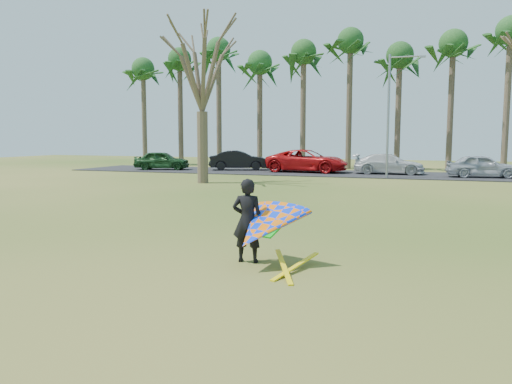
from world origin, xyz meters
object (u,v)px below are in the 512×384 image
(bare_tree_left, at_px, (202,64))
(car_3, at_px, (389,164))
(car_2, at_px, (307,161))
(car_4, at_px, (482,166))
(streetlight, at_px, (391,110))
(car_1, at_px, (239,160))
(car_0, at_px, (162,160))
(kite_flyer, at_px, (261,226))

(bare_tree_left, height_order, car_3, bare_tree_left)
(car_2, xyz_separation_m, car_4, (12.09, -1.02, -0.10))
(streetlight, bearing_deg, car_1, 162.53)
(bare_tree_left, xyz_separation_m, car_3, (9.85, 10.33, -6.13))
(car_1, height_order, car_2, car_2)
(streetlight, distance_m, car_2, 7.97)
(car_0, height_order, car_2, car_2)
(bare_tree_left, height_order, car_0, bare_tree_left)
(kite_flyer, bearing_deg, car_2, 101.84)
(streetlight, distance_m, kite_flyer, 24.28)
(kite_flyer, bearing_deg, car_0, 124.02)
(car_2, bearing_deg, car_4, -92.20)
(streetlight, bearing_deg, car_4, 21.46)
(car_0, bearing_deg, car_4, -105.29)
(car_4, bearing_deg, car_1, 78.88)
(car_3, bearing_deg, car_4, -101.17)
(streetlight, height_order, car_3, streetlight)
(car_1, bearing_deg, car_2, -115.70)
(car_2, bearing_deg, kite_flyer, -165.55)
(bare_tree_left, bearing_deg, kite_flyer, -60.68)
(bare_tree_left, relative_size, car_2, 1.57)
(car_3, height_order, car_4, car_4)
(streetlight, relative_size, kite_flyer, 3.35)
(car_0, height_order, car_1, car_1)
(car_1, distance_m, car_3, 11.83)
(car_0, bearing_deg, kite_flyer, -161.61)
(car_2, xyz_separation_m, car_3, (6.02, 0.05, -0.13))
(streetlight, bearing_deg, car_3, 95.25)
(streetlight, height_order, car_0, streetlight)
(car_0, relative_size, car_3, 0.89)
(car_4, bearing_deg, kite_flyer, 160.19)
(streetlight, relative_size, car_4, 1.79)
(bare_tree_left, bearing_deg, car_1, 100.29)
(bare_tree_left, distance_m, streetlight, 12.58)
(bare_tree_left, xyz_separation_m, car_0, (-8.09, 9.12, -6.10))
(car_2, bearing_deg, streetlight, -114.79)
(car_1, height_order, car_4, car_1)
(car_3, height_order, kite_flyer, kite_flyer)
(car_3, bearing_deg, car_0, 92.69)
(car_4, xyz_separation_m, kite_flyer, (-6.37, -26.27, 0.04))
(car_3, bearing_deg, bare_tree_left, 135.18)
(bare_tree_left, relative_size, car_4, 2.17)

